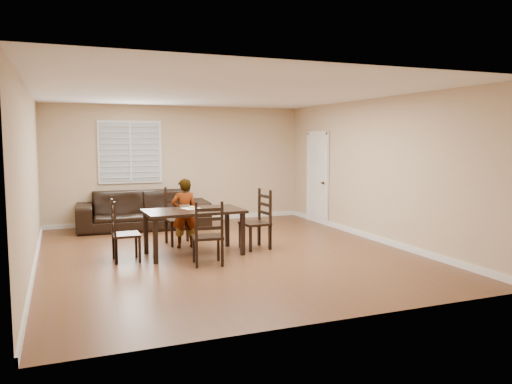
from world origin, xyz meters
The scene contains 11 objects.
ground centered at (0.00, 0.00, 0.00)m, with size 7.00×7.00×0.00m, color #59311E.
room centered at (0.04, 0.18, 1.81)m, with size 6.04×7.04×2.72m.
dining_table centered at (-0.53, 0.07, 0.67)m, with size 1.65×0.97×0.76m.
chair_near centered at (-0.57, 1.11, 0.48)m, with size 0.50×0.48×1.05m.
chair_far centered at (-0.52, -0.79, 0.45)m, with size 0.50×0.48×1.00m.
chair_left centered at (-1.76, 0.03, 0.44)m, with size 0.41×0.44×0.98m.
chair_right centered at (0.71, 0.13, 0.48)m, with size 0.49×0.52×1.05m.
child centered at (-0.55, 0.66, 0.62)m, with size 0.45×0.30×1.24m, color gray.
napkin centered at (-0.53, 0.26, 0.76)m, with size 0.27×0.27×0.00m, color beige.
donut centered at (-0.51, 0.26, 0.78)m, with size 0.11×0.11×0.04m.
sofa centered at (-0.92, 2.87, 0.41)m, with size 2.78×1.09×0.81m, color black.
Camera 1 is at (-2.58, -7.98, 1.93)m, focal length 35.00 mm.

